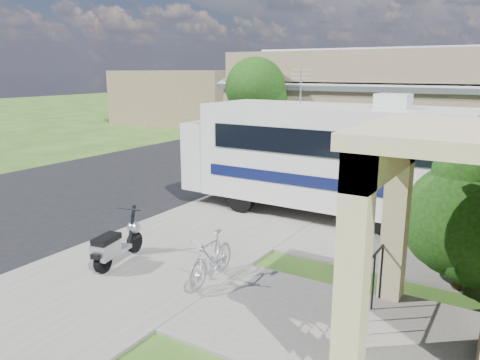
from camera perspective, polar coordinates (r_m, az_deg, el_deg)
The scene contains 18 objects.
ground at distance 10.21m, azimuth -5.08°, elevation -10.24°, with size 120.00×120.00×0.00m, color #1E4312.
street_slab at distance 22.23m, azimuth -5.18°, elevation 2.73°, with size 9.00×80.00×0.02m, color black.
sidewalk_slab at distance 19.11m, azimuth 10.62°, elevation 0.88°, with size 4.00×80.00×0.06m, color #595850.
driveway_slab at distance 13.29m, azimuth 12.00°, elevation -4.71°, with size 7.00×6.00×0.05m, color #595850.
walk_slab at distance 8.07m, azimuth 8.46°, elevation -16.93°, with size 4.00×3.00×0.05m, color #595850.
warehouse at distance 22.26m, azimuth 17.02°, elevation 7.37°, with size 12.50×8.40×5.04m.
distant_bldg_far at distance 37.22m, azimuth -5.91°, elevation 10.05°, with size 10.00×8.00×4.00m, color brown.
distant_bldg_near at distance 46.38m, azimuth 5.33°, elevation 10.20°, with size 8.00×7.00×3.20m, color brown.
street_tree_a at distance 18.99m, azimuth 2.23°, elevation 10.82°, with size 2.44×2.40×4.58m.
street_tree_b at distance 28.12m, azimuth 12.56°, elevation 11.62°, with size 2.44×2.40×4.73m.
street_tree_c at distance 36.73m, azimuth 17.31°, elevation 11.21°, with size 2.44×2.40×4.42m.
motorhome at distance 13.32m, azimuth 9.99°, elevation 3.09°, with size 7.97×2.62×4.09m.
shrub at distance 9.51m, azimuth 26.16°, elevation -3.85°, with size 2.37×2.26×2.91m.
scooter at distance 10.25m, azimuth -14.91°, elevation -7.62°, with size 0.70×1.65×1.09m.
bicycle at distance 9.17m, azimuth -3.53°, elevation -9.77°, with size 0.45×1.60×0.96m, color #A6A6AD.
pickup_truck at distance 23.90m, azimuth 2.77°, elevation 5.59°, with size 2.88×6.25×1.74m, color silver.
van at distance 30.08m, azimuth 7.32°, elevation 7.13°, with size 2.50×6.15×1.78m, color silver.
garden_hose at distance 8.43m, azimuth 14.50°, elevation -15.33°, with size 0.38×0.38×0.17m, color #136113.
Camera 1 is at (5.66, -7.46, 4.07)m, focal length 35.00 mm.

